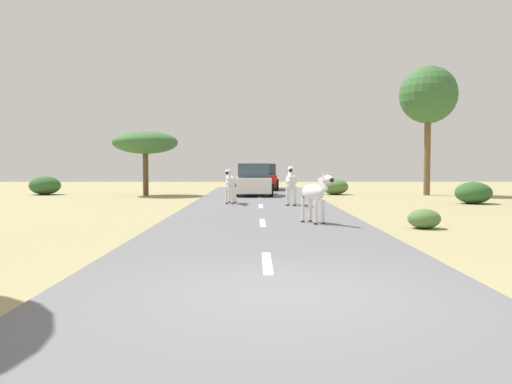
{
  "coord_description": "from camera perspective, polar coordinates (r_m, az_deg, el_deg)",
  "views": [
    {
      "loc": [
        -0.4,
        -6.64,
        1.72
      ],
      "look_at": [
        -0.36,
        9.58,
        0.86
      ],
      "focal_mm": 36.0,
      "sensor_mm": 36.0,
      "label": 1
    }
  ],
  "objects": [
    {
      "name": "tree_6",
      "position": [
        29.27,
        -12.34,
        5.35
      ],
      "size": [
        3.61,
        3.61,
        3.59
      ],
      "color": "brown",
      "rests_on": "ground_plane"
    },
    {
      "name": "bush_4",
      "position": [
        31.85,
        -22.54,
        0.67
      ],
      "size": [
        1.77,
        1.59,
        1.06
      ],
      "primitive_type": "ellipsoid",
      "color": "#2D5628",
      "rests_on": "ground_plane"
    },
    {
      "name": "ground_plane",
      "position": [
        6.87,
        3.22,
        -11.45
      ],
      "size": [
        90.0,
        90.0,
        0.0
      ],
      "primitive_type": "plane",
      "color": "#998E60"
    },
    {
      "name": "zebra_0",
      "position": [
        21.15,
        3.79,
        1.22
      ],
      "size": [
        0.57,
        1.77,
        1.67
      ],
      "rotation": [
        0.0,
        0.0,
        3.05
      ],
      "color": "silver",
      "rests_on": "road"
    },
    {
      "name": "bush_1",
      "position": [
        24.59,
        22.87,
        -0.08
      ],
      "size": [
        1.6,
        1.44,
        0.96
      ],
      "primitive_type": "ellipsoid",
      "color": "#2D5628",
      "rests_on": "ground_plane"
    },
    {
      "name": "road",
      "position": [
        6.85,
        1.49,
        -11.26
      ],
      "size": [
        6.0,
        64.0,
        0.05
      ],
      "primitive_type": "cube",
      "color": "slate",
      "rests_on": "ground_plane"
    },
    {
      "name": "car_1",
      "position": [
        28.01,
        -0.45,
        1.26
      ],
      "size": [
        2.1,
        4.38,
        1.74
      ],
      "rotation": [
        0.0,
        0.0,
        0.02
      ],
      "color": "white",
      "rests_on": "road"
    },
    {
      "name": "bush_3",
      "position": [
        14.57,
        18.04,
        -2.84
      ],
      "size": [
        0.88,
        0.79,
        0.53
      ],
      "primitive_type": "ellipsoid",
      "color": "#4C7038",
      "rests_on": "ground_plane"
    },
    {
      "name": "zebra_2",
      "position": [
        14.65,
        6.39,
        -0.13
      ],
      "size": [
        0.93,
        1.42,
        1.45
      ],
      "rotation": [
        0.0,
        0.0,
        3.63
      ],
      "color": "silver",
      "rests_on": "road"
    },
    {
      "name": "car_0",
      "position": [
        34.5,
        0.71,
        1.6
      ],
      "size": [
        2.18,
        4.42,
        1.74
      ],
      "rotation": [
        0.0,
        0.0,
        3.09
      ],
      "color": "red",
      "rests_on": "road"
    },
    {
      "name": "tree_5",
      "position": [
        30.73,
        18.46,
        10.11
      ],
      "size": [
        3.2,
        3.2,
        7.24
      ],
      "color": "brown",
      "rests_on": "ground_plane"
    },
    {
      "name": "zebra_1",
      "position": [
        22.02,
        -2.98,
        1.08
      ],
      "size": [
        0.55,
        1.63,
        1.53
      ],
      "rotation": [
        0.0,
        0.0,
        3.02
      ],
      "color": "silver",
      "rests_on": "road"
    },
    {
      "name": "lane_markings",
      "position": [
        5.88,
        1.77,
        -13.4
      ],
      "size": [
        0.16,
        56.0,
        0.01
      ],
      "color": "silver",
      "rests_on": "road"
    },
    {
      "name": "bush_2",
      "position": [
        29.87,
        8.63,
        0.59
      ],
      "size": [
        1.52,
        1.37,
        0.91
      ],
      "primitive_type": "ellipsoid",
      "color": "#4C7038",
      "rests_on": "ground_plane"
    }
  ]
}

